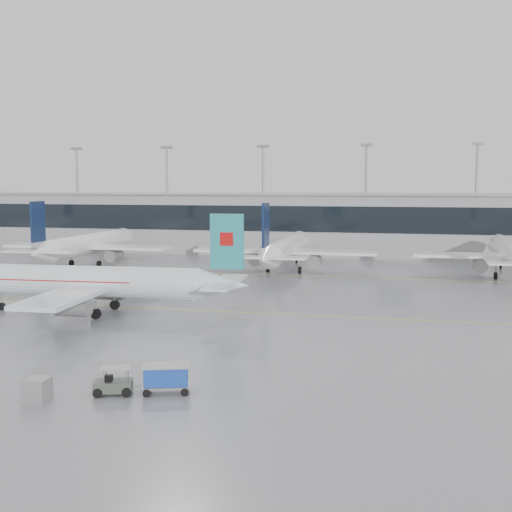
% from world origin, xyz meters
% --- Properties ---
extents(ground, '(320.00, 320.00, 0.00)m').
position_xyz_m(ground, '(0.00, 0.00, 0.00)').
color(ground, gray).
rests_on(ground, ground).
extents(taxi_line_main, '(120.00, 0.25, 0.01)m').
position_xyz_m(taxi_line_main, '(0.00, 0.00, 0.01)').
color(taxi_line_main, gold).
rests_on(taxi_line_main, ground).
extents(taxi_line_north, '(120.00, 0.25, 0.01)m').
position_xyz_m(taxi_line_north, '(0.00, 30.00, 0.01)').
color(taxi_line_north, gold).
rests_on(taxi_line_north, ground).
extents(taxi_line_cross, '(0.25, 60.00, 0.01)m').
position_xyz_m(taxi_line_cross, '(-30.00, 15.00, 0.01)').
color(taxi_line_cross, gold).
rests_on(taxi_line_cross, ground).
extents(terminal, '(180.00, 15.00, 12.00)m').
position_xyz_m(terminal, '(0.00, 62.00, 6.00)').
color(terminal, '#939397').
rests_on(terminal, ground).
extents(terminal_glass, '(180.00, 0.20, 5.00)m').
position_xyz_m(terminal_glass, '(0.00, 54.45, 7.50)').
color(terminal_glass, black).
rests_on(terminal_glass, ground).
extents(terminal_roof, '(182.00, 16.00, 0.40)m').
position_xyz_m(terminal_roof, '(0.00, 62.00, 12.20)').
color(terminal_roof, gray).
rests_on(terminal_roof, ground).
extents(light_masts, '(156.40, 1.00, 22.60)m').
position_xyz_m(light_masts, '(0.00, 68.00, 13.34)').
color(light_masts, gray).
rests_on(light_masts, ground).
extents(air_canada_jet, '(35.86, 28.52, 11.20)m').
position_xyz_m(air_canada_jet, '(-14.61, -4.28, 3.54)').
color(air_canada_jet, silver).
rests_on(air_canada_jet, ground).
extents(parked_jet_b, '(29.64, 36.96, 11.72)m').
position_xyz_m(parked_jet_b, '(-35.00, 33.69, 3.71)').
color(parked_jet_b, white).
rests_on(parked_jet_b, ground).
extents(parked_jet_c, '(29.64, 36.96, 11.72)m').
position_xyz_m(parked_jet_c, '(-0.00, 33.69, 3.71)').
color(parked_jet_c, white).
rests_on(parked_jet_c, ground).
extents(baggage_tug, '(3.95, 2.31, 1.88)m').
position_xyz_m(baggage_tug, '(-0.79, -29.16, 0.66)').
color(baggage_tug, '#42473D').
rests_on(baggage_tug, ground).
extents(baggage_cart, '(3.58, 2.65, 1.98)m').
position_xyz_m(baggage_cart, '(2.64, -28.08, 1.16)').
color(baggage_cart, gray).
rests_on(baggage_cart, ground).
extents(gse_unit, '(1.58, 1.47, 1.56)m').
position_xyz_m(gse_unit, '(-5.11, -31.57, 0.78)').
color(gse_unit, gray).
rests_on(gse_unit, ground).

